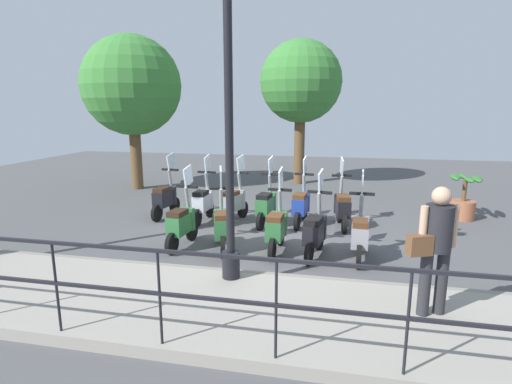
{
  "coord_description": "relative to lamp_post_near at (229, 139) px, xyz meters",
  "views": [
    {
      "loc": [
        -7.76,
        -1.15,
        2.63
      ],
      "look_at": [
        0.2,
        0.5,
        0.9
      ],
      "focal_mm": 28.0,
      "sensor_mm": 36.0,
      "label": 1
    }
  ],
  "objects": [
    {
      "name": "scooter_far_5",
      "position": [
        3.41,
        2.58,
        -1.72
      ],
      "size": [
        1.23,
        0.44,
        1.54
      ],
      "rotation": [
        0.0,
        0.0,
        -0.12
      ],
      "color": "black",
      "rests_on": "ground_plane"
    },
    {
      "name": "scooter_near_3",
      "position": [
        1.47,
        0.57,
        -1.72
      ],
      "size": [
        1.2,
        0.55,
        1.54
      ],
      "rotation": [
        0.0,
        0.0,
        0.31
      ],
      "color": "black",
      "rests_on": "ground_plane"
    },
    {
      "name": "pedestrian_with_bag",
      "position": [
        -0.55,
        -2.66,
        -1.13
      ],
      "size": [
        0.47,
        0.61,
        1.59
      ],
      "rotation": [
        0.0,
        0.0,
        0.38
      ],
      "color": "#28282D",
      "rests_on": "promenade_walkway"
    },
    {
      "name": "scooter_far_0",
      "position": [
        3.4,
        -1.62,
        -1.72
      ],
      "size": [
        1.23,
        0.45,
        1.54
      ],
      "rotation": [
        0.0,
        0.0,
        0.14
      ],
      "color": "black",
      "rests_on": "ground_plane"
    },
    {
      "name": "ground_plane",
      "position": [
        2.4,
        -0.34,
        -2.2
      ],
      "size": [
        28.0,
        28.0,
        0.0
      ],
      "primitive_type": "plane",
      "color": "#4C4C4F"
    },
    {
      "name": "promenade_walkway",
      "position": [
        -0.75,
        -0.34,
        -2.13
      ],
      "size": [
        2.2,
        20.0,
        0.15
      ],
      "color": "gray",
      "rests_on": "ground_plane"
    },
    {
      "name": "scooter_far_4",
      "position": [
        3.22,
        1.54,
        -1.72
      ],
      "size": [
        1.23,
        0.44,
        1.54
      ],
      "rotation": [
        0.0,
        0.0,
        -0.02
      ],
      "color": "black",
      "rests_on": "ground_plane"
    },
    {
      "name": "scooter_near_2",
      "position": [
        1.56,
        -0.44,
        -1.72
      ],
      "size": [
        1.23,
        0.44,
        1.54
      ],
      "rotation": [
        0.0,
        0.0,
        -0.04
      ],
      "color": "black",
      "rests_on": "ground_plane"
    },
    {
      "name": "scooter_far_1",
      "position": [
        3.41,
        -0.71,
        -1.72
      ],
      "size": [
        1.23,
        0.44,
        1.54
      ],
      "rotation": [
        0.0,
        0.0,
        -0.11
      ],
      "color": "black",
      "rests_on": "ground_plane"
    },
    {
      "name": "fence_railing",
      "position": [
        -1.8,
        -0.34,
        -1.31
      ],
      "size": [
        0.04,
        16.03,
        1.07
      ],
      "color": "black",
      "rests_on": "promenade_walkway"
    },
    {
      "name": "lamp_post_near",
      "position": [
        0.0,
        0.0,
        0.0
      ],
      "size": [
        0.26,
        0.9,
        4.61
      ],
      "color": "black",
      "rests_on": "promenade_walkway"
    },
    {
      "name": "scooter_far_2",
      "position": [
        3.23,
        0.05,
        -1.72
      ],
      "size": [
        1.23,
        0.45,
        1.54
      ],
      "rotation": [
        0.0,
        0.0,
        -0.14
      ],
      "color": "black",
      "rests_on": "ground_plane"
    },
    {
      "name": "scooter_near_0",
      "position": [
        1.51,
        -1.92,
        -1.72
      ],
      "size": [
        1.23,
        0.44,
        1.54
      ],
      "rotation": [
        0.0,
        0.0,
        -0.05
      ],
      "color": "black",
      "rests_on": "ground_plane"
    },
    {
      "name": "scooter_far_3",
      "position": [
        3.35,
        0.84,
        -1.72
      ],
      "size": [
        1.21,
        0.53,
        1.54
      ],
      "rotation": [
        0.0,
        0.0,
        -0.27
      ],
      "color": "black",
      "rests_on": "ground_plane"
    },
    {
      "name": "scooter_near_1",
      "position": [
        1.49,
        -1.14,
        -1.72
      ],
      "size": [
        1.23,
        0.47,
        1.54
      ],
      "rotation": [
        0.0,
        0.0,
        -0.17
      ],
      "color": "black",
      "rests_on": "ground_plane"
    },
    {
      "name": "scooter_near_4",
      "position": [
        1.49,
        1.37,
        -1.72
      ],
      "size": [
        1.23,
        0.44,
        1.54
      ],
      "rotation": [
        0.0,
        0.0,
        -0.09
      ],
      "color": "black",
      "rests_on": "ground_plane"
    },
    {
      "name": "tree_large",
      "position": [
        6.5,
        4.95,
        1.07
      ],
      "size": [
        3.1,
        3.1,
        4.84
      ],
      "color": "brown",
      "rests_on": "ground_plane"
    },
    {
      "name": "potted_palm",
      "position": [
        4.69,
        -4.45,
        -1.76
      ],
      "size": [
        1.06,
        0.66,
        1.05
      ],
      "color": "#9E5B3D",
      "rests_on": "ground_plane"
    },
    {
      "name": "tree_distant",
      "position": [
        8.49,
        -0.15,
        1.24
      ],
      "size": [
        2.74,
        2.74,
        4.85
      ],
      "color": "brown",
      "rests_on": "ground_plane"
    }
  ]
}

